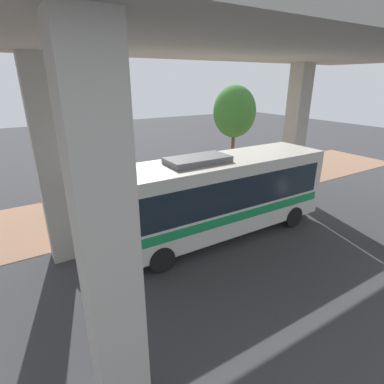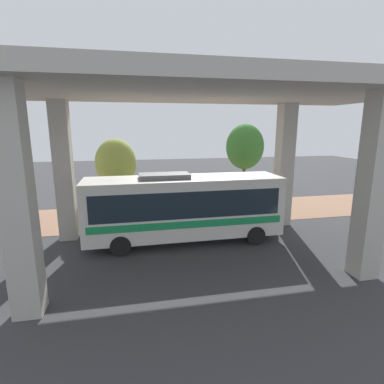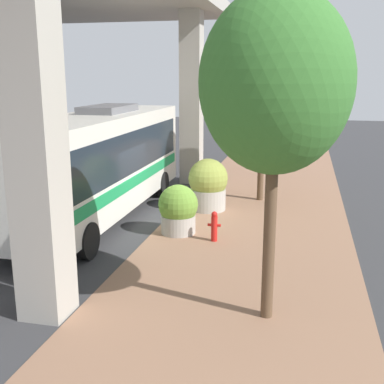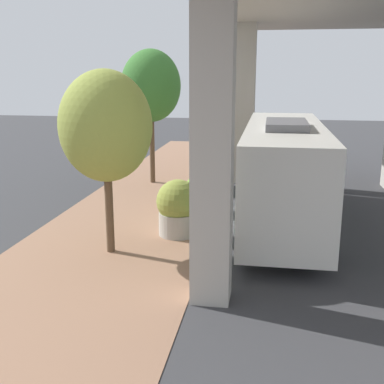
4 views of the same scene
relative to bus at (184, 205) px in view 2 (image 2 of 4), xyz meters
name	(u,v)px [view 2 (image 2 of 4)]	position (x,y,z in m)	size (l,w,h in m)	color
ground_plane	(181,228)	(-2.24, 0.21, -2.03)	(80.00, 80.00, 0.00)	#38383A
sidewalk_strip	(174,214)	(-5.24, 0.21, -2.02)	(6.00, 40.00, 0.02)	#936B51
overpass	(195,104)	(1.76, 0.21, 5.04)	(9.40, 20.81, 8.06)	#ADA89E
bus	(184,205)	(0.00, 0.00, 0.00)	(2.70, 10.28, 3.75)	silver
fire_hydrant	(195,210)	(-4.24, 1.51, -1.56)	(0.39, 0.19, 0.92)	red
planter_front	(147,210)	(-3.39, -1.80, -1.10)	(1.42, 1.42, 1.88)	#ADA89E
planter_middle	(192,212)	(-3.02, 1.03, -1.27)	(1.22, 1.22, 1.54)	#ADA89E
street_tree_near	(116,163)	(-5.10, -3.64, 1.73)	(2.65, 2.65, 5.36)	brown
street_tree_far	(245,147)	(-6.11, 5.73, 2.60)	(2.80, 2.80, 6.33)	brown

